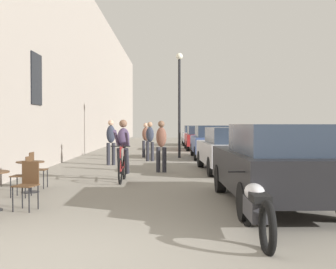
% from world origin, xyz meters
% --- Properties ---
extents(ground_plane, '(88.00, 88.00, 0.00)m').
position_xyz_m(ground_plane, '(0.00, 0.00, 0.00)').
color(ground_plane, gray).
extents(building_facade_left, '(0.54, 68.00, 8.94)m').
position_xyz_m(building_facade_left, '(-3.45, 14.00, 4.47)').
color(building_facade_left, gray).
rests_on(building_facade_left, ground_plane).
extents(cafe_chair_near_toward_wall, '(0.45, 0.45, 0.89)m').
position_xyz_m(cafe_chair_near_toward_wall, '(-1.43, 2.95, 0.52)').
color(cafe_chair_near_toward_wall, black).
rests_on(cafe_chair_near_toward_wall, ground_plane).
extents(cafe_table_mid, '(0.64, 0.64, 0.72)m').
position_xyz_m(cafe_table_mid, '(-2.03, 4.96, 0.52)').
color(cafe_table_mid, black).
rests_on(cafe_table_mid, ground_plane).
extents(cafe_chair_mid_toward_street, '(0.41, 0.41, 0.89)m').
position_xyz_m(cafe_chair_mid_toward_street, '(-1.95, 4.33, 0.52)').
color(cafe_chair_mid_toward_street, black).
rests_on(cafe_chair_mid_toward_street, ground_plane).
extents(cafe_chair_mid_toward_wall, '(0.38, 0.38, 0.89)m').
position_xyz_m(cafe_chair_mid_toward_wall, '(-2.10, 5.62, 0.52)').
color(cafe_chair_mid_toward_wall, black).
rests_on(cafe_chair_mid_toward_wall, ground_plane).
extents(cyclist_on_bicycle, '(0.52, 1.76, 1.74)m').
position_xyz_m(cyclist_on_bicycle, '(-0.09, 6.97, 0.81)').
color(cyclist_on_bicycle, black).
rests_on(cyclist_on_bicycle, ground_plane).
extents(pedestrian_near, '(0.34, 0.24, 1.70)m').
position_xyz_m(pedestrian_near, '(0.95, 9.07, 0.96)').
color(pedestrian_near, '#26262D').
rests_on(pedestrian_near, ground_plane).
extents(pedestrian_mid, '(0.37, 0.28, 1.74)m').
position_xyz_m(pedestrian_mid, '(-1.04, 11.57, 0.98)').
color(pedestrian_mid, '#26262D').
rests_on(pedestrian_mid, ground_plane).
extents(pedestrian_far, '(0.36, 0.27, 1.68)m').
position_xyz_m(pedestrian_far, '(0.40, 13.30, 0.94)').
color(pedestrian_far, '#26262D').
rests_on(pedestrian_far, ground_plane).
extents(pedestrian_furthest, '(0.34, 0.25, 1.63)m').
position_xyz_m(pedestrian_furthest, '(0.12, 15.24, 0.92)').
color(pedestrian_furthest, '#26262D').
rests_on(pedestrian_furthest, ground_plane).
extents(street_lamp, '(0.32, 0.32, 4.90)m').
position_xyz_m(street_lamp, '(1.70, 15.07, 3.11)').
color(street_lamp, black).
rests_on(street_lamp, ground_plane).
extents(parked_car_nearest, '(1.95, 4.49, 1.59)m').
position_xyz_m(parked_car_nearest, '(3.26, 3.38, 0.82)').
color(parked_car_nearest, black).
rests_on(parked_car_nearest, ground_plane).
extents(parked_car_second, '(1.89, 4.21, 1.48)m').
position_xyz_m(parked_car_second, '(3.20, 9.22, 0.77)').
color(parked_car_second, '#B7B7BC').
rests_on(parked_car_second, ground_plane).
extents(parked_car_third, '(1.81, 4.27, 1.52)m').
position_xyz_m(parked_car_third, '(3.20, 14.79, 0.79)').
color(parked_car_third, '#384C84').
rests_on(parked_car_third, ground_plane).
extents(parked_car_fourth, '(1.75, 4.11, 1.46)m').
position_xyz_m(parked_car_fourth, '(3.10, 21.15, 0.76)').
color(parked_car_fourth, maroon).
rests_on(parked_car_fourth, ground_plane).
extents(parked_car_fifth, '(1.75, 4.13, 1.47)m').
position_xyz_m(parked_car_fifth, '(3.11, 26.71, 0.76)').
color(parked_car_fifth, '#B7B7BC').
rests_on(parked_car_fifth, ground_plane).
extents(parked_motorcycle, '(0.62, 2.15, 0.92)m').
position_xyz_m(parked_motorcycle, '(2.41, 1.04, 0.40)').
color(parked_motorcycle, black).
rests_on(parked_motorcycle, ground_plane).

